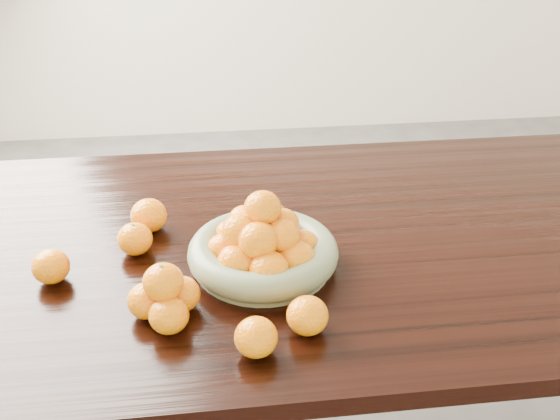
{
  "coord_description": "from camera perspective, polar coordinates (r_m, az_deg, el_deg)",
  "views": [
    {
      "loc": [
        -0.18,
        -1.2,
        1.5
      ],
      "look_at": [
        -0.04,
        -0.02,
        0.83
      ],
      "focal_mm": 40.0,
      "sensor_mm": 36.0,
      "label": 1
    }
  ],
  "objects": [
    {
      "name": "dining_table",
      "position": [
        1.47,
        1.38,
        -5.29
      ],
      "size": [
        2.0,
        1.0,
        0.75
      ],
      "color": "black",
      "rests_on": "ground"
    },
    {
      "name": "orange_pyramid",
      "position": [
        1.17,
        -10.47,
        -7.89
      ],
      "size": [
        0.14,
        0.13,
        0.12
      ],
      "rotation": [
        0.0,
        0.0,
        0.2
      ],
      "color": "orange",
      "rests_on": "dining_table"
    },
    {
      "name": "loose_orange_1",
      "position": [
        1.09,
        -2.2,
        -11.55
      ],
      "size": [
        0.08,
        0.08,
        0.07
      ],
      "primitive_type": "ellipsoid",
      "color": "orange",
      "rests_on": "dining_table"
    },
    {
      "name": "loose_orange_2",
      "position": [
        1.13,
        2.52,
        -9.62
      ],
      "size": [
        0.08,
        0.08,
        0.07
      ],
      "primitive_type": "ellipsoid",
      "color": "orange",
      "rests_on": "dining_table"
    },
    {
      "name": "loose_orange_3",
      "position": [
        1.34,
        -20.23,
        -4.88
      ],
      "size": [
        0.08,
        0.08,
        0.07
      ],
      "primitive_type": "ellipsoid",
      "color": "orange",
      "rests_on": "dining_table"
    },
    {
      "name": "fruit_bowl",
      "position": [
        1.29,
        -1.58,
        -3.36
      ],
      "size": [
        0.31,
        0.31,
        0.17
      ],
      "rotation": [
        0.0,
        0.0,
        -0.2
      ],
      "color": "#727D5B",
      "rests_on": "dining_table"
    },
    {
      "name": "loose_orange_0",
      "position": [
        1.38,
        -13.13,
        -2.59
      ],
      "size": [
        0.08,
        0.08,
        0.07
      ],
      "primitive_type": "ellipsoid",
      "color": "orange",
      "rests_on": "dining_table"
    },
    {
      "name": "loose_orange_4",
      "position": [
        1.46,
        -11.9,
        -0.48
      ],
      "size": [
        0.08,
        0.08,
        0.08
      ],
      "primitive_type": "ellipsoid",
      "color": "orange",
      "rests_on": "dining_table"
    }
  ]
}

